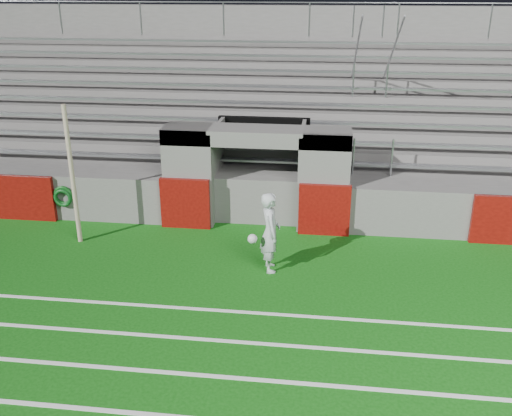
# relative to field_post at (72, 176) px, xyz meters

# --- Properties ---
(ground) EXTENTS (90.00, 90.00, 0.00)m
(ground) POSITION_rel_field_post_xyz_m (4.24, -1.77, -1.72)
(ground) COLOR #0E4E0D
(ground) RESTS_ON ground
(field_post) EXTENTS (0.11, 0.11, 3.44)m
(field_post) POSITION_rel_field_post_xyz_m (0.00, 0.00, 0.00)
(field_post) COLOR tan
(field_post) RESTS_ON ground
(stadium_structure) EXTENTS (26.00, 8.48, 5.42)m
(stadium_structure) POSITION_rel_field_post_xyz_m (4.24, 6.20, -0.23)
(stadium_structure) COLOR #5A5855
(stadium_structure) RESTS_ON ground
(goalkeeper_with_ball) EXTENTS (0.76, 0.78, 1.84)m
(goalkeeper_with_ball) POSITION_rel_field_post_xyz_m (4.86, -0.91, -0.81)
(goalkeeper_with_ball) COLOR #B8BFC3
(goalkeeper_with_ball) RESTS_ON ground
(hose_coil) EXTENTS (0.55, 0.15, 0.58)m
(hose_coil) POSITION_rel_field_post_xyz_m (-0.90, 1.16, -1.01)
(hose_coil) COLOR #0E4614
(hose_coil) RESTS_ON ground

